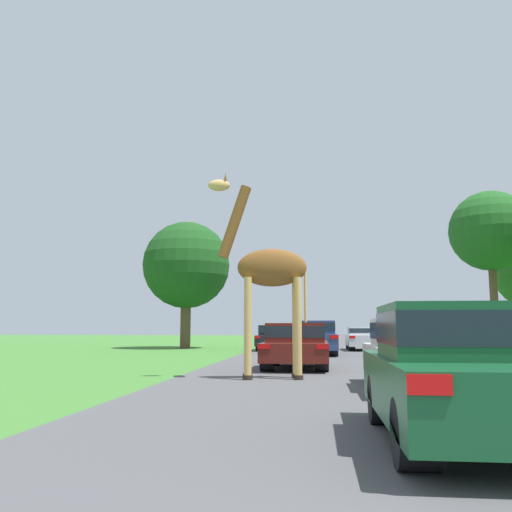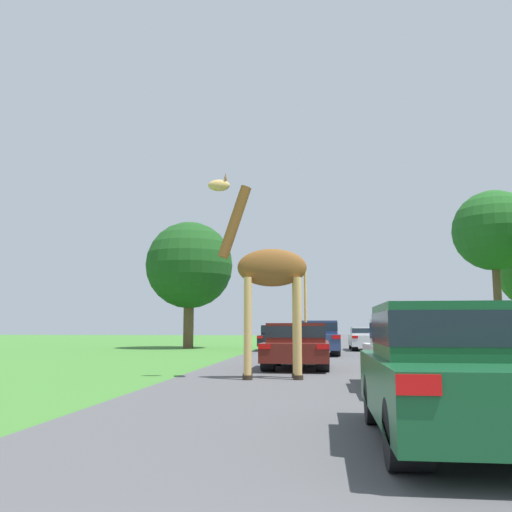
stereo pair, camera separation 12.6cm
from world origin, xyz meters
name	(u,v)px [view 2 (the right image)]	position (x,y,z in m)	size (l,w,h in m)	color
road	(328,350)	(0.00, 30.00, 0.00)	(7.98, 120.00, 0.00)	#4C4C4F
giraffe_near_road	(267,277)	(-1.64, 13.07, 2.51)	(2.54, 0.88, 5.18)	tan
car_lead_maroon	(460,370)	(1.22, 5.89, 0.80)	(1.89, 3.94, 1.52)	#144C28
car_queue_right	(366,338)	(2.05, 29.86, 0.67)	(1.71, 4.02, 1.24)	silver
car_queue_left	(297,344)	(-1.07, 16.48, 0.73)	(1.94, 3.98, 1.37)	#561914
car_far_ahead	(418,352)	(1.65, 11.12, 0.76)	(1.94, 3.94, 1.44)	silver
car_verge_right	(317,337)	(-0.52, 24.64, 0.81)	(1.98, 4.15, 1.54)	navy
car_rear_follower	(277,337)	(-2.74, 29.26, 0.72)	(1.72, 4.19, 1.35)	black
tree_left_edge	(494,231)	(8.96, 29.62, 6.37)	(4.32, 4.32, 8.57)	brown
tree_far_right	(189,266)	(-8.17, 31.19, 4.91)	(5.19, 5.19, 7.54)	brown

